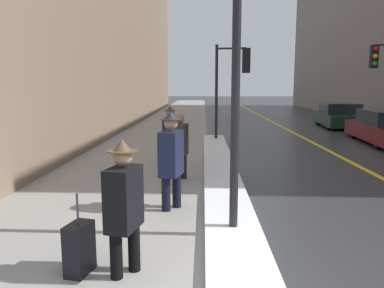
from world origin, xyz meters
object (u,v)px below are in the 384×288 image
Objects in this scene: pedestrian_nearside at (124,203)px; rolling_suitcase at (79,249)px; pedestrian_trailing at (171,156)px; parked_car_dark_green at (339,116)px; pedestrian_with_shoulder_bag at (180,143)px; traffic_light_far at (384,69)px; traffic_light_near at (235,72)px; pedestrian_in_fedora at (170,133)px; lamp_post at (236,52)px.

rolling_suitcase is (-0.52, 0.01, -0.55)m from pedestrian_nearside.
pedestrian_nearside is at bearing 4.53° from pedestrian_trailing.
pedestrian_nearside is 0.76m from rolling_suitcase.
rolling_suitcase is at bearing 157.06° from parked_car_dark_green.
pedestrian_with_shoulder_bag is at bearing -178.57° from rolling_suitcase.
traffic_light_far is at bearing 144.81° from pedestrian_with_shoulder_bag.
rolling_suitcase is (-8.60, -11.41, -2.51)m from traffic_light_far.
traffic_light_far is 0.90× the size of parked_car_dark_green.
traffic_light_far is 2.55× the size of pedestrian_with_shoulder_bag.
pedestrian_trailing is 2.11m from pedestrian_with_shoulder_bag.
pedestrian_in_fedora is at bearing -107.28° from traffic_light_near.
pedestrian_nearside is at bearing 8.14° from pedestrian_with_shoulder_bag.
traffic_light_near reaches higher than pedestrian_nearside.
pedestrian_in_fedora is at bearing -172.32° from rolling_suitcase.
pedestrian_nearside reaches higher than parked_car_dark_green.
lamp_post reaches higher than rolling_suitcase.
pedestrian_in_fedora is 6.05m from rolling_suitcase.
traffic_light_near is 3.86× the size of rolling_suitcase.
traffic_light_far is at bearing 18.92° from traffic_light_near.
pedestrian_in_fedora is (-8.08, -5.41, -1.94)m from traffic_light_far.
traffic_light_near is 2.41× the size of pedestrian_with_shoulder_bag.
traffic_light_near is 8.37m from parked_car_dark_green.
lamp_post is 1.08× the size of traffic_light_far.
pedestrian_nearside is at bearing 12.68° from pedestrian_in_fedora.
parked_car_dark_green is 17.97m from rolling_suitcase.
pedestrian_nearside is 1.03× the size of pedestrian_with_shoulder_bag.
pedestrian_with_shoulder_bag is 0.35× the size of parked_car_dark_green.
traffic_light_near reaches higher than pedestrian_with_shoulder_bag.
traffic_light_far is at bearing 157.35° from pedestrian_nearside.
lamp_post reaches higher than pedestrian_with_shoulder_bag.
traffic_light_far is 4.94m from parked_car_dark_green.
lamp_post is 0.98× the size of parked_car_dark_green.
pedestrian_nearside is at bearing 101.75° from rolling_suitcase.
pedestrian_with_shoulder_bag is (0.02, 2.10, -0.10)m from pedestrian_trailing.
rolling_suitcase is (-1.83, -1.17, -2.27)m from lamp_post.
pedestrian_trailing is at bearing 17.79° from pedestrian_in_fedora.
traffic_light_near reaches higher than pedestrian_trailing.
parked_car_dark_green is (7.66, 13.52, -0.35)m from pedestrian_trailing.
pedestrian_with_shoulder_bag is (0.35, 4.41, -0.01)m from pedestrian_nearside.
pedestrian_in_fedora is (-1.32, 4.83, -1.69)m from lamp_post.
parked_car_dark_green reaches higher than rolling_suitcase.
pedestrian_trailing is 15.54m from parked_car_dark_green.
lamp_post is 5.28m from pedestrian_in_fedora.
pedestrian_with_shoulder_bag reaches higher than rolling_suitcase.
rolling_suitcase is (-8.51, -15.82, -0.29)m from parked_car_dark_green.
pedestrian_with_shoulder_bag is 0.94× the size of pedestrian_in_fedora.
traffic_light_far is at bearing 136.43° from pedestrian_in_fedora.
traffic_light_near is 2.13× the size of pedestrian_trailing.
traffic_light_near reaches higher than rolling_suitcase.
traffic_light_far is at bearing 56.54° from lamp_post.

